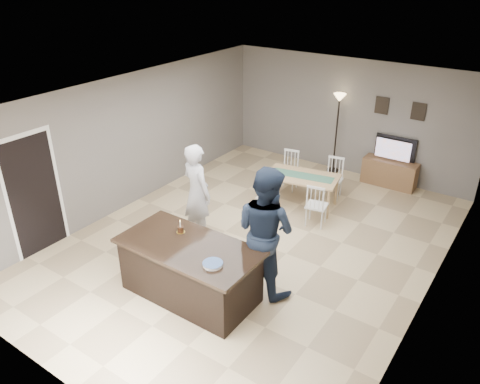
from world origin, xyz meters
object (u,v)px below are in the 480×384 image
Objects in this scene: television at (394,149)px; floor_lamp at (338,112)px; plate_stack at (213,264)px; woman at (197,193)px; tv_console at (389,173)px; birthday_cake at (181,229)px; kitchen_island at (190,270)px; man at (266,230)px; dining_table at (302,181)px.

floor_lamp reaches higher than television.
floor_lamp reaches higher than plate_stack.
tv_console is at bearing -100.93° from woman.
plate_stack is 0.15× the size of floor_lamp.
birthday_cake is 0.73× the size of plate_stack.
tv_console is (1.20, 5.57, -0.15)m from kitchen_island.
kitchen_island is at bearing -102.16° from tv_console.
man is at bearing 77.73° from plate_stack.
floor_lamp is (-0.78, 5.79, 0.56)m from plate_stack.
birthday_cake is at bearing 74.18° from television.
man is 1.04m from plate_stack.
tv_console is 0.65× the size of woman.
birthday_cake is 0.11× the size of floor_lamp.
tv_console is 4.83m from man.
floor_lamp reaches higher than dining_table.
television is at bearing 84.15° from plate_stack.
man reaches higher than floor_lamp.
woman is 1.29m from birthday_cake.
plate_stack is at bearing 151.10° from woman.
dining_table is at bearing -120.49° from tv_console.
man reaches higher than birthday_cake.
tv_console is 0.58× the size of man.
dining_table is (0.35, 3.34, -0.38)m from birthday_cake.
television is 4.40× the size of birthday_cake.
woman reaches higher than birthday_cake.
man is 1.08× the size of floor_lamp.
man is 9.92× the size of birthday_cake.
woman is 8.90× the size of birthday_cake.
kitchen_island is 2.35× the size of television.
tv_console is at bearing 73.98° from birthday_cake.
plate_stack is (-0.60, -5.77, 0.62)m from tv_console.
kitchen_island is at bearing 54.03° from man.
woman is at bearing 135.03° from plate_stack.
floor_lamp reaches higher than birthday_cake.
tv_console is 4.78m from woman.
kitchen_island is 5.69m from floor_lamp.
floor_lamp is at bearing 179.17° from tv_console.
floor_lamp is at bearing -68.81° from man.
man is 4.90m from floor_lamp.
plate_stack is at bearing -91.70° from dining_table.
woman is (-0.95, 1.35, 0.47)m from kitchen_island.
television is at bearing 74.18° from birthday_cake.
kitchen_island reaches higher than dining_table.
plate_stack is at bearing 87.08° from man.
man is (-0.38, -4.83, 0.17)m from television.
woman is at bearing 125.13° from kitchen_island.
dining_table is (-1.19, -2.02, 0.27)m from tv_console.
woman is at bearing -124.21° from dining_table.
kitchen_island is 0.64m from birthday_cake.
television is at bearing -100.55° from woman.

